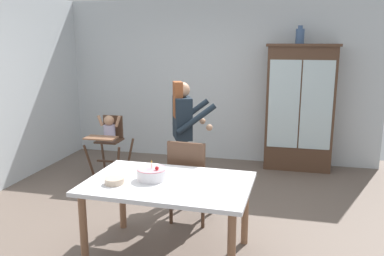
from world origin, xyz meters
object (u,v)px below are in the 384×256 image
Objects in this scene: dining_table at (168,191)px; birthday_cake at (152,174)px; ceramic_vase at (300,36)px; serving_bowl at (114,181)px; adult_person at (183,127)px; china_cabinet at (299,107)px; dining_chair_far_side at (189,176)px; high_chair_with_toddler at (109,135)px.

birthday_cake is (-0.17, 0.02, 0.14)m from dining_table.
serving_bowl is at bearing -117.11° from ceramic_vase.
adult_person is 0.99× the size of dining_table.
dining_table is 0.22m from birthday_cake.
china_cabinet is at bearing 65.06° from birthday_cake.
china_cabinet is 10.97× the size of serving_bowl.
ceramic_vase is at bearing -113.39° from dining_chair_far_side.
adult_person is at bearing 92.03° from birthday_cake.
ceramic_vase is 3.56m from dining_table.
dining_table is (-1.23, -3.03, -0.34)m from china_cabinet.
dining_chair_far_side is (-1.16, -2.33, -1.54)m from ceramic_vase.
dining_table is at bearing 165.24° from adult_person.
ceramic_vase is at bearing 176.06° from china_cabinet.
china_cabinet is at bearing 67.86° from dining_table.
high_chair_with_toddler reaches higher than serving_bowl.
ceramic_vase reaches higher than china_cabinet.
high_chair_with_toddler is at bearing 42.45° from adult_person.
serving_bowl is 1.03m from dining_chair_far_side.
ceramic_vase is 0.17× the size of dining_table.
dining_table is at bearing -112.14° from china_cabinet.
adult_person is 1.55m from serving_bowl.
birthday_cake is (-1.40, -3.01, -0.20)m from china_cabinet.
birthday_cake is (0.05, -1.32, -0.17)m from adult_person.
dining_chair_far_side is (0.48, 0.88, -0.21)m from serving_bowl.
dining_table is 0.72m from dining_chair_far_side.
ceramic_vase is at bearing 68.76° from dining_table.
dining_table is (1.49, -1.91, -0.00)m from high_chair_with_toddler.
ceramic_vase reaches higher than serving_bowl.
serving_bowl is at bearing 146.92° from adult_person.
ceramic_vase is 0.18× the size of adult_person.
birthday_cake is 0.35m from serving_bowl.
ceramic_vase is at bearing 22.34° from high_chair_with_toddler.
china_cabinet is 2.66m from dining_chair_far_side.
adult_person is at bearing 99.02° from dining_table.
dining_table is at bearing 20.20° from serving_bowl.
ceramic_vase is 0.28× the size of dining_chair_far_side.
dining_chair_far_side is at bearing 74.95° from birthday_cake.
high_chair_with_toddler is 1.43m from adult_person.
dining_chair_far_side reaches higher than birthday_cake.
high_chair_with_toddler is 5.28× the size of serving_bowl.
adult_person is 5.47× the size of birthday_cake.
china_cabinet is 3.29m from dining_table.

